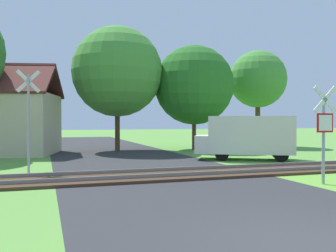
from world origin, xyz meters
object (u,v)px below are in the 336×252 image
Objects in this scene: tree_center at (117,72)px; tree_right at (194,85)px; crossing_sign_far at (28,114)px; stop_sign_near at (324,128)px; mail_truck at (247,136)px; tree_far at (258,79)px.

tree_right is at bearing -4.71° from tree_center.
stop_sign_near is at bearing -32.69° from crossing_sign_far.
tree_center is (-3.74, 15.08, 3.49)m from stop_sign_near.
tree_center is 1.59× the size of mail_truck.
tree_right is at bearing 39.78° from crossing_sign_far.
tree_far is at bearing 31.25° from crossing_sign_far.
tree_right is (-5.94, -1.37, -0.76)m from tree_far.
tree_center is (-11.27, -0.93, 0.02)m from tree_far.
tree_far reaches higher than tree_right.
mail_truck is at bearing -124.57° from tree_far.
tree_right is 1.40× the size of mail_truck.
tree_far is (7.52, 16.01, 3.47)m from stop_sign_near.
crossing_sign_far is 10.68m from mail_truck.
stop_sign_near is at bearing -163.11° from mail_truck.
tree_center reaches higher than stop_sign_near.
tree_center is at bearing 62.85° from mail_truck.
tree_far is 0.91× the size of tree_center.
crossing_sign_far is 0.52× the size of tree_far.
crossing_sign_far reaches higher than mail_truck.
tree_far is 1.03× the size of tree_right.
mail_truck is at bearing 8.86° from crossing_sign_far.
stop_sign_near is 10.42m from crossing_sign_far.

